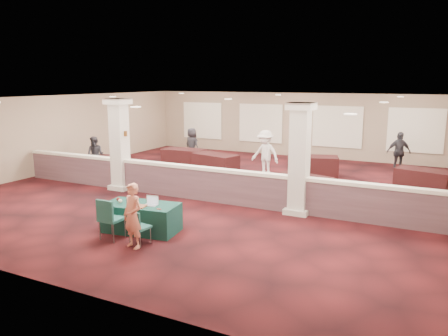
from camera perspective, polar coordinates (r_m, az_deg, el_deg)
The scene contains 32 objects.
ground at distance 15.39m, azimuth 0.53°, elevation -2.94°, with size 16.00×16.00×0.00m, color #491215.
wall_back at distance 22.48m, azimuth 9.59°, elevation 5.58°, with size 16.00×0.04×3.20m, color gray.
wall_front at distance 8.77m, azimuth -23.19°, elevation -4.11°, with size 16.00×0.04×3.20m, color gray.
wall_left at distance 19.90m, azimuth -20.68°, elevation 4.28°, with size 0.04×16.00×3.20m, color gray.
ceiling at distance 14.92m, azimuth 0.55°, elevation 9.05°, with size 16.00×16.00×0.02m, color white.
partition_wall at distance 13.96m, azimuth -2.18°, elevation -2.04°, with size 15.60×0.28×1.10m.
column_left at distance 15.73m, azimuth -13.48°, elevation 3.13°, with size 0.72×0.72×3.20m.
column_right at distance 12.60m, azimuth 9.83°, elevation 1.30°, with size 0.72×0.72×3.20m.
sconce_left at distance 15.86m, azimuth -14.32°, elevation 4.49°, with size 0.12×0.12×0.18m.
sconce_right at distance 15.50m, azimuth -12.74°, elevation 4.41°, with size 0.12×0.12×0.18m.
near_table at distance 11.42m, azimuth -10.71°, elevation -6.38°, with size 1.88×0.94×0.72m, color #0D3128.
conf_chair_main at distance 10.47m, azimuth -11.27°, elevation -7.28°, with size 0.46×0.47×0.83m.
conf_chair_side at distance 10.90m, azimuth -14.78°, elevation -6.07°, with size 0.52×0.52×1.03m.
woman at distance 10.25m, azimuth -11.83°, elevation -6.13°, with size 0.55×0.37×1.52m, color #FF946E.
far_table_front_left at distance 18.73m, azimuth -15.05°, elevation 0.41°, with size 1.83×0.92×0.74m, color black.
far_table_front_center at distance 18.35m, azimuth -1.13°, elevation 0.63°, with size 1.91×0.96×0.78m, color black.
far_table_front_right at distance 14.66m, azimuth 10.19°, elevation -2.37°, with size 1.80×0.90×0.73m, color black.
far_table_back_left at distance 19.85m, azimuth -5.23°, elevation 1.40°, with size 1.89×0.95×0.77m, color black.
far_table_back_center at distance 17.98m, azimuth 11.46°, elevation 0.24°, with size 2.00×1.00×0.81m, color black.
far_table_back_right at distance 16.95m, azimuth 24.55°, elevation -1.39°, with size 1.79×0.90×0.73m, color black.
attendee_a at distance 18.92m, azimuth -16.45°, elevation 1.66°, with size 0.73×0.41×1.53m, color black.
attendee_b at distance 17.52m, azimuth 5.41°, elevation 1.89°, with size 1.20×0.55×1.87m, color silver.
attendee_c at distance 19.68m, azimuth 21.85°, elevation 1.93°, with size 1.01×0.48×1.71m, color black.
attendee_d at distance 20.78m, azimuth -4.22°, elevation 3.03°, with size 0.79×0.43×1.61m, color black.
laptop_base at distance 11.13m, azimuth -9.57°, elevation -4.81°, with size 0.33×0.23×0.02m, color silver.
laptop_screen at distance 11.20m, azimuth -9.31°, elevation -4.08°, with size 0.33×0.01×0.22m, color silver.
screen_glow at distance 11.20m, azimuth -9.33°, elevation -4.16°, with size 0.30×0.00×0.19m, color #AEB8D1.
knitting at distance 11.08m, azimuth -11.18°, elevation -4.91°, with size 0.40×0.30×0.03m, color #B5551D.
yarn_cream at distance 11.49m, azimuth -13.41°, elevation -4.22°, with size 0.11×0.11×0.11m, color beige.
yarn_red at distance 11.69m, azimuth -13.65°, elevation -3.99°, with size 0.10×0.10×0.10m, color #601A13.
yarn_grey at distance 11.62m, azimuth -12.43°, elevation -4.02°, with size 0.10×0.10×0.10m, color #535359.
scissors at distance 10.79m, azimuth -8.50°, elevation -5.32°, with size 0.12×0.03×0.01m, color red.
Camera 1 is at (6.56, -13.39, 3.80)m, focal length 35.00 mm.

